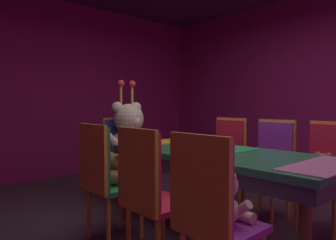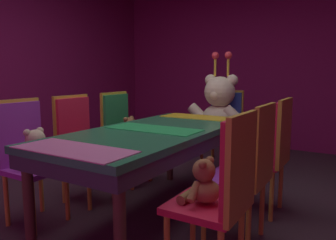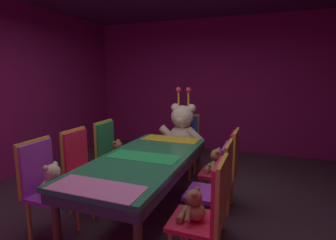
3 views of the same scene
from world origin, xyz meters
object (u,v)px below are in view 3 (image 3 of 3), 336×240
Objects in this scene: teddy_right_0 at (193,207)px; king_teddy_bear at (182,130)px; chair_left_1 at (80,162)px; chair_left_2 at (109,148)px; chair_right_2 at (228,162)px; teddy_right_2 at (216,162)px; chair_right_1 at (219,181)px; teddy_left_2 at (118,151)px; chair_right_0 at (211,207)px; banquet_table at (144,165)px; throne_chair at (185,138)px; teddy_left_0 at (53,181)px; chair_left_0 at (42,178)px.

king_teddy_bear reaches higher than teddy_right_0.
chair_left_1 is at bearing -18.92° from teddy_right_0.
chair_left_2 and chair_right_2 have the same top height.
chair_right_1 is at bearing 103.49° from teddy_right_2.
chair_left_1 reaches higher than teddy_left_2.
chair_right_1 is (1.51, -0.59, 0.02)m from teddy_left_2.
chair_left_2 is 2.02m from chair_right_0.
throne_chair is (0.00, 1.54, -0.05)m from banquet_table.
teddy_left_0 is at bearing -18.26° from throne_chair.
chair_right_1 reaches higher than teddy_left_0.
chair_right_2 is (-0.02, 1.13, 0.00)m from chair_right_0.
teddy_right_2 is at bearing -81.60° from chair_right_0.
king_teddy_bear reaches higher than chair_right_0.
teddy_left_2 is (0.15, 0.61, -0.02)m from chair_left_1.
chair_left_1 is at bearing -17.42° from chair_right_0.
king_teddy_bear is (-0.71, 1.92, 0.20)m from teddy_right_0.
chair_left_0 is 1.16m from chair_left_2.
teddy_right_0 is at bearing 18.62° from throne_chair.
teddy_right_2 is (0.68, 0.57, -0.07)m from banquet_table.
teddy_right_2 reaches higher than teddy_left_2.
teddy_right_2 is at bearing 40.00° from banquet_table.
throne_chair is (0.69, 0.96, 0.02)m from teddy_left_2.
banquet_table reaches higher than teddy_left_2.
chair_left_2 is (0.01, 0.61, 0.00)m from chair_left_1.
chair_right_2 is (1.53, 1.16, 0.01)m from teddy_left_0.
teddy_left_0 reaches higher than teddy_right_0.
chair_right_2 is 1.01× the size of king_teddy_bear.
chair_left_2 is at bearing 96.19° from teddy_left_0.
teddy_left_0 is 0.33× the size of chair_right_1.
chair_left_2 reaches higher than teddy_left_2.
chair_left_0 is at bearing 18.84° from chair_right_1.
chair_left_2 and chair_right_0 have the same top height.
banquet_table is 2.05× the size of chair_right_1.
banquet_table is 2.05× the size of chair_left_0.
teddy_right_0 is (1.39, -1.13, -0.00)m from teddy_left_2.
throne_chair is at bearing 68.28° from chair_left_0.
throne_chair is at bearing 71.74° from teddy_left_0.
teddy_left_2 is at bearing -40.92° from king_teddy_bear.
teddy_left_0 is 1.17m from chair_left_2.
chair_left_2 is at bearing -19.76° from chair_right_1.
chair_right_2 and throne_chair have the same top height.
teddy_left_0 reaches higher than teddy_left_2.
chair_right_0 is 0.14m from teddy_right_0.
chair_left_2 is at bearing 144.99° from banquet_table.
king_teddy_bear is at bearing 59.12° from chair_left_1.
chair_right_0 is at bearing 23.80° from king_teddy_bear.
banquet_table is 2.05× the size of chair_left_1.
chair_left_0 is at bearing -91.26° from chair_left_1.
king_teddy_bear is at bearing 90.00° from banquet_table.
chair_left_0 is 2.14m from king_teddy_bear.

